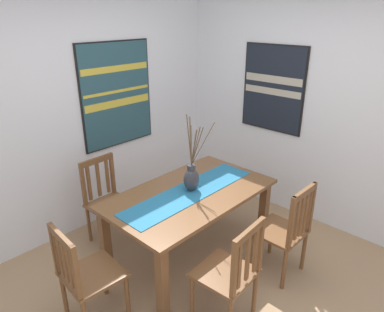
{
  "coord_description": "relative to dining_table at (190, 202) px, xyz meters",
  "views": [
    {
      "loc": [
        -1.83,
        -1.5,
        2.32
      ],
      "look_at": [
        0.46,
        0.65,
        1.02
      ],
      "focal_mm": 32.88,
      "sensor_mm": 36.0,
      "label": 1
    }
  ],
  "objects": [
    {
      "name": "ground_plane",
      "position": [
        -0.31,
        -0.54,
        -0.63
      ],
      "size": [
        6.4,
        6.4,
        0.03
      ],
      "primitive_type": "cube",
      "color": "#A37F5B"
    },
    {
      "name": "wall_back",
      "position": [
        -0.31,
        1.32,
        0.73
      ],
      "size": [
        6.4,
        0.12,
        2.7
      ],
      "primitive_type": "cube",
      "color": "silver",
      "rests_on": "ground_plane"
    },
    {
      "name": "wall_side",
      "position": [
        1.55,
        -0.54,
        0.73
      ],
      "size": [
        0.12,
        6.4,
        2.7
      ],
      "primitive_type": "cube",
      "color": "silver",
      "rests_on": "ground_plane"
    },
    {
      "name": "dining_table",
      "position": [
        0.0,
        0.0,
        0.0
      ],
      "size": [
        1.61,
        0.94,
        0.72
      ],
      "color": "brown",
      "rests_on": "ground_plane"
    },
    {
      "name": "table_runner",
      "position": [
        -0.0,
        0.0,
        0.11
      ],
      "size": [
        1.48,
        0.36,
        0.01
      ],
      "primitive_type": "cube",
      "color": "#236B93",
      "rests_on": "dining_table"
    },
    {
      "name": "centerpiece_vase",
      "position": [
        0.04,
        0.01,
        0.25
      ],
      "size": [
        0.22,
        0.36,
        0.7
      ],
      "color": "#333338",
      "rests_on": "dining_table"
    },
    {
      "name": "chair_0",
      "position": [
        -1.15,
        0.01,
        -0.14
      ],
      "size": [
        0.45,
        0.45,
        0.89
      ],
      "color": "brown",
      "rests_on": "ground_plane"
    },
    {
      "name": "chair_1",
      "position": [
        -0.39,
        0.83,
        -0.14
      ],
      "size": [
        0.43,
        0.43,
        0.92
      ],
      "color": "brown",
      "rests_on": "ground_plane"
    },
    {
      "name": "chair_2",
      "position": [
        -0.38,
        -0.79,
        -0.14
      ],
      "size": [
        0.45,
        0.45,
        0.92
      ],
      "color": "brown",
      "rests_on": "ground_plane"
    },
    {
      "name": "chair_3",
      "position": [
        0.4,
        -0.82,
        -0.13
      ],
      "size": [
        0.42,
        0.42,
        0.94
      ],
      "color": "brown",
      "rests_on": "ground_plane"
    },
    {
      "name": "painting_on_back_wall",
      "position": [
        0.13,
        1.26,
        0.83
      ],
      "size": [
        0.92,
        0.05,
        1.17
      ],
      "color": "black"
    },
    {
      "name": "painting_on_side_wall",
      "position": [
        1.48,
        0.07,
        0.86
      ],
      "size": [
        0.05,
        0.79,
        1.0
      ],
      "color": "black"
    }
  ]
}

